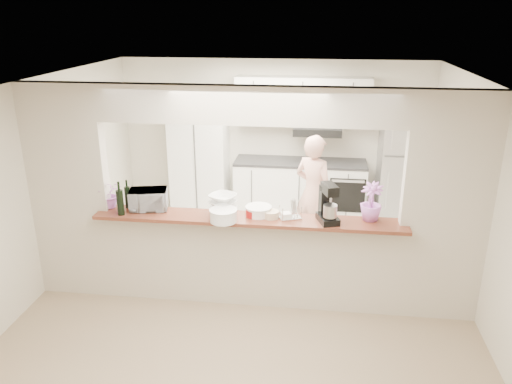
% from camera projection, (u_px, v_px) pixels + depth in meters
% --- Properties ---
extents(floor, '(6.00, 6.00, 0.00)m').
position_uv_depth(floor, '(250.00, 302.00, 5.83)').
color(floor, tan).
rests_on(floor, ground).
extents(tile_overlay, '(5.00, 2.90, 0.01)m').
position_uv_depth(tile_overlay, '(264.00, 244.00, 7.27)').
color(tile_overlay, beige).
rests_on(tile_overlay, floor).
extents(partition, '(5.00, 0.15, 2.50)m').
position_uv_depth(partition, '(249.00, 182.00, 5.32)').
color(partition, beige).
rests_on(partition, floor).
extents(bar_counter, '(3.40, 0.38, 1.09)m').
position_uv_depth(bar_counter, '(249.00, 258.00, 5.63)').
color(bar_counter, beige).
rests_on(bar_counter, floor).
extents(kitchen_cabinets, '(3.15, 0.62, 2.25)m').
position_uv_depth(kitchen_cabinets, '(261.00, 157.00, 8.06)').
color(kitchen_cabinets, silver).
rests_on(kitchen_cabinets, floor).
extents(refrigerator, '(0.75, 0.70, 1.70)m').
position_uv_depth(refrigerator, '(403.00, 171.00, 7.77)').
color(refrigerator, '#9E9EA3').
rests_on(refrigerator, floor).
extents(flower_left, '(0.36, 0.33, 0.32)m').
position_uv_depth(flower_left, '(110.00, 194.00, 5.64)').
color(flower_left, '#ED7DE3').
rests_on(flower_left, bar_counter).
extents(wine_bottle_a, '(0.08, 0.08, 0.38)m').
position_uv_depth(wine_bottle_a, '(120.00, 202.00, 5.43)').
color(wine_bottle_a, black).
rests_on(wine_bottle_a, bar_counter).
extents(wine_bottle_b, '(0.07, 0.07, 0.33)m').
position_uv_depth(wine_bottle_b, '(128.00, 197.00, 5.64)').
color(wine_bottle_b, black).
rests_on(wine_bottle_b, bar_counter).
extents(toaster_oven, '(0.47, 0.37, 0.23)m').
position_uv_depth(toaster_oven, '(149.00, 199.00, 5.60)').
color(toaster_oven, '#B5B4BA').
rests_on(toaster_oven, bar_counter).
extents(serving_bowls, '(0.38, 0.38, 0.21)m').
position_uv_depth(serving_bowls, '(223.00, 204.00, 5.50)').
color(serving_bowls, white).
rests_on(serving_bowls, bar_counter).
extents(plate_stack_a, '(0.30, 0.30, 0.14)m').
position_uv_depth(plate_stack_a, '(223.00, 215.00, 5.28)').
color(plate_stack_a, white).
rests_on(plate_stack_a, bar_counter).
extents(plate_stack_b, '(0.29, 0.29, 0.10)m').
position_uv_depth(plate_stack_b, '(259.00, 211.00, 5.45)').
color(plate_stack_b, white).
rests_on(plate_stack_b, bar_counter).
extents(red_bowl, '(0.17, 0.17, 0.08)m').
position_uv_depth(red_bowl, '(253.00, 213.00, 5.42)').
color(red_bowl, maroon).
rests_on(red_bowl, bar_counter).
extents(tan_bowl, '(0.17, 0.17, 0.08)m').
position_uv_depth(tan_bowl, '(271.00, 214.00, 5.39)').
color(tan_bowl, '#CAAF8E').
rests_on(tan_bowl, bar_counter).
extents(utensil_caddy, '(0.26, 0.21, 0.22)m').
position_uv_depth(utensil_caddy, '(290.00, 211.00, 5.35)').
color(utensil_caddy, silver).
rests_on(utensil_caddy, bar_counter).
extents(stand_mixer, '(0.26, 0.33, 0.43)m').
position_uv_depth(stand_mixer, '(328.00, 205.00, 5.24)').
color(stand_mixer, black).
rests_on(stand_mixer, bar_counter).
extents(flower_right, '(0.29, 0.29, 0.42)m').
position_uv_depth(flower_right, '(371.00, 202.00, 5.28)').
color(flower_right, '#BE6FCE').
rests_on(flower_right, bar_counter).
extents(person, '(0.72, 0.66, 1.64)m').
position_uv_depth(person, '(314.00, 193.00, 6.90)').
color(person, '#D89C8C').
rests_on(person, floor).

